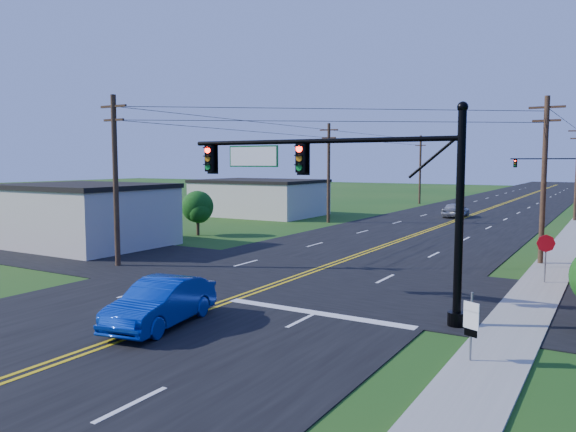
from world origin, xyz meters
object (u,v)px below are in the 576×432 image
Objects in this scene: signal_mast_main at (338,183)px; blue_car at (161,304)px; signal_mast_far at (551,169)px; stop_sign at (546,248)px; route_sign at (471,322)px.

blue_car is at bearing -129.29° from signal_mast_main.
stop_sign is at bearing -84.46° from signal_mast_far.
route_sign is at bearing -85.78° from signal_mast_far.
stop_sign reaches higher than blue_car.
signal_mast_main reaches higher than stop_sign.
signal_mast_far is 63.61m from stop_sign.
signal_mast_main is 5.67× the size of route_sign.
signal_mast_main reaches higher than blue_car.
signal_mast_far is at bearing 77.18° from blue_car.
route_sign is (9.76, 1.72, 0.38)m from blue_car.
route_sign is (5.65, -3.30, -3.59)m from signal_mast_main.
stop_sign is (6.13, -63.25, -2.91)m from signal_mast_far.
route_sign is 12.07m from stop_sign.
route_sign is (5.55, -75.30, -3.38)m from signal_mast_far.
signal_mast_far is 75.58m from route_sign.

